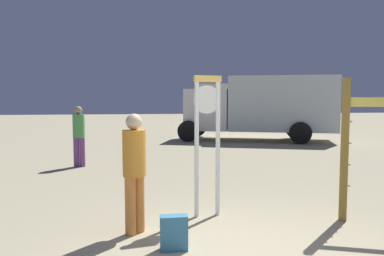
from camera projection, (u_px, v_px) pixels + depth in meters
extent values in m
cylinder|color=white|center=(197.00, 150.00, 5.77)|extent=(0.07, 0.07, 2.11)
cylinder|color=white|center=(218.00, 149.00, 5.88)|extent=(0.07, 0.07, 2.11)
cube|color=#FFD05A|center=(208.00, 79.00, 5.74)|extent=(0.44, 0.15, 0.10)
cylinder|color=white|center=(207.00, 100.00, 5.79)|extent=(0.44, 0.11, 0.44)
cube|color=black|center=(206.00, 100.00, 5.81)|extent=(0.10, 0.03, 0.03)
cube|color=black|center=(206.00, 100.00, 5.81)|extent=(0.15, 0.04, 0.11)
cube|color=olive|center=(345.00, 150.00, 5.59)|extent=(0.13, 0.13, 2.17)
cube|color=#F2D85A|center=(379.00, 102.00, 5.44)|extent=(0.78, 0.34, 0.14)
sphere|color=#F8DB8F|center=(349.00, 186.00, 5.62)|extent=(0.04, 0.04, 0.04)
sphere|color=#FFE584|center=(350.00, 165.00, 5.59)|extent=(0.04, 0.04, 0.04)
sphere|color=#F7E190|center=(350.00, 143.00, 5.57)|extent=(0.04, 0.04, 0.04)
sphere|color=#F9E192|center=(351.00, 122.00, 5.54)|extent=(0.04, 0.04, 0.04)
sphere|color=#FFDA82|center=(352.00, 100.00, 5.51)|extent=(0.04, 0.04, 0.04)
cylinder|color=orange|center=(130.00, 206.00, 5.06)|extent=(0.15, 0.15, 0.80)
cylinder|color=orange|center=(139.00, 203.00, 5.18)|extent=(0.15, 0.15, 0.80)
cylinder|color=orange|center=(134.00, 153.00, 5.06)|extent=(0.32, 0.32, 0.63)
sphere|color=beige|center=(134.00, 122.00, 5.03)|extent=(0.22, 0.22, 0.22)
cube|color=teal|center=(174.00, 233.00, 4.55)|extent=(0.33, 0.16, 0.43)
cube|color=#4C668F|center=(173.00, 235.00, 4.66)|extent=(0.23, 0.04, 0.19)
cylinder|color=#794288|center=(76.00, 152.00, 10.11)|extent=(0.15, 0.15, 0.80)
cylinder|color=#794288|center=(82.00, 152.00, 10.12)|extent=(0.15, 0.15, 0.80)
cylinder|color=#4C9C4C|center=(79.00, 126.00, 10.06)|extent=(0.32, 0.32, 0.63)
sphere|color=#997C65|center=(78.00, 110.00, 10.02)|extent=(0.22, 0.22, 0.22)
cube|color=silver|center=(281.00, 104.00, 16.22)|extent=(4.95, 3.44, 2.35)
cube|color=silver|center=(208.00, 109.00, 16.83)|extent=(2.42, 2.50, 1.82)
cube|color=black|center=(187.00, 101.00, 16.97)|extent=(0.57, 1.61, 0.80)
cylinder|color=black|center=(197.00, 127.00, 18.08)|extent=(0.93, 0.52, 0.90)
cylinder|color=black|center=(188.00, 131.00, 15.97)|extent=(0.93, 0.52, 0.90)
cylinder|color=black|center=(295.00, 129.00, 17.24)|extent=(0.93, 0.52, 0.90)
cylinder|color=black|center=(300.00, 133.00, 15.13)|extent=(0.93, 0.52, 0.90)
cube|color=silver|center=(235.00, 102.00, 24.02)|extent=(5.02, 2.85, 2.32)
cube|color=#49575F|center=(286.00, 106.00, 23.98)|extent=(2.14, 2.29, 1.87)
cube|color=black|center=(301.00, 100.00, 23.93)|extent=(0.30, 1.68, 0.82)
cylinder|color=black|center=(301.00, 121.00, 22.96)|extent=(0.93, 0.39, 0.90)
cylinder|color=black|center=(293.00, 119.00, 25.12)|extent=(0.93, 0.39, 0.90)
cylinder|color=black|center=(222.00, 121.00, 23.04)|extent=(0.93, 0.39, 0.90)
cylinder|color=black|center=(220.00, 119.00, 25.20)|extent=(0.93, 0.39, 0.90)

